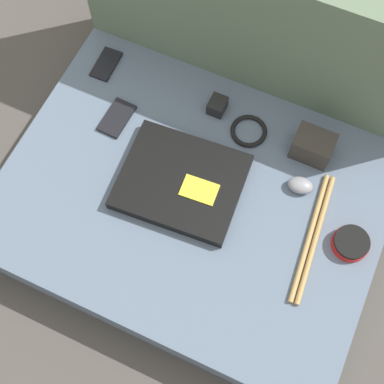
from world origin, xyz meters
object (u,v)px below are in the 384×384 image
at_px(phone_silver, 117,118).
at_px(charger_brick, 217,106).
at_px(speaker_puck, 351,243).
at_px(laptop, 181,182).
at_px(computer_mouse, 300,185).
at_px(camera_pouch, 313,146).
at_px(phone_black, 106,64).

bearing_deg(phone_silver, charger_brick, 32.99).
bearing_deg(speaker_puck, laptop, -176.96).
xyz_separation_m(computer_mouse, charger_brick, (-0.28, 0.13, 0.00)).
distance_m(computer_mouse, camera_pouch, 0.11).
distance_m(laptop, phone_black, 0.43).
height_order(speaker_puck, camera_pouch, camera_pouch).
bearing_deg(phone_black, speaker_puck, -17.76).
distance_m(phone_silver, phone_black, 0.18).
height_order(phone_silver, phone_black, same).
relative_size(phone_silver, charger_brick, 2.18).
height_order(speaker_puck, phone_silver, speaker_puck).
xyz_separation_m(computer_mouse, phone_black, (-0.63, 0.13, -0.01)).
bearing_deg(speaker_puck, phone_black, 164.34).
distance_m(laptop, phone_silver, 0.26).
bearing_deg(camera_pouch, phone_silver, -166.74).
bearing_deg(speaker_puck, phone_silver, 173.37).
xyz_separation_m(speaker_puck, phone_silver, (-0.68, 0.08, -0.01)).
xyz_separation_m(speaker_puck, phone_black, (-0.79, 0.22, -0.01)).
relative_size(computer_mouse, phone_silver, 0.63).
relative_size(laptop, speaker_puck, 3.56).
distance_m(computer_mouse, phone_silver, 0.52).
relative_size(computer_mouse, phone_black, 0.67).
bearing_deg(phone_black, phone_silver, -54.66).
xyz_separation_m(laptop, phone_silver, (-0.24, 0.10, -0.01)).
bearing_deg(computer_mouse, speaker_puck, -38.45).
height_order(laptop, computer_mouse, laptop).
xyz_separation_m(laptop, charger_brick, (-0.01, 0.24, 0.00)).
bearing_deg(computer_mouse, camera_pouch, 85.83).
height_order(laptop, camera_pouch, camera_pouch).
bearing_deg(charger_brick, computer_mouse, -23.97).
xyz_separation_m(phone_silver, phone_black, (-0.11, 0.14, -0.00)).
height_order(laptop, charger_brick, charger_brick).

